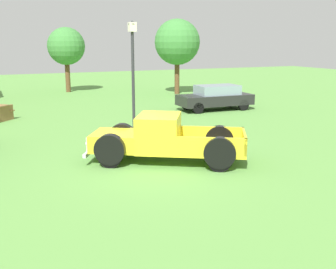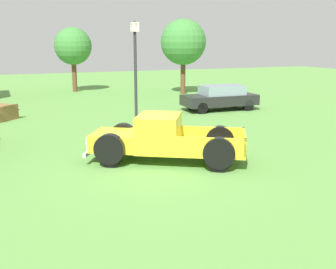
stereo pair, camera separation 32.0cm
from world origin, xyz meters
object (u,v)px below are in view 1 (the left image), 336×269
sedan_distant_a (216,97)px  oak_tree_west (177,42)px  oak_tree_east (66,47)px  pickup_truck_foreground (157,139)px  lamp_post_near (133,77)px

sedan_distant_a → oak_tree_west: (1.15, 7.53, 3.00)m
sedan_distant_a → oak_tree_east: oak_tree_east is taller
sedan_distant_a → pickup_truck_foreground: bearing=-130.7°
sedan_distant_a → lamp_post_near: (-6.35, -4.14, 1.68)m
lamp_post_near → pickup_truck_foreground: bearing=-98.8°
sedan_distant_a → oak_tree_east: (-6.00, 11.98, 2.69)m
pickup_truck_foreground → sedan_distant_a: size_ratio=1.22×
pickup_truck_foreground → oak_tree_west: size_ratio=0.96×
oak_tree_west → pickup_truck_foreground: bearing=-117.5°
lamp_post_near → oak_tree_west: 13.93m
pickup_truck_foreground → oak_tree_west: oak_tree_west is taller
lamp_post_near → oak_tree_east: oak_tree_east is taller
oak_tree_east → oak_tree_west: oak_tree_west is taller
oak_tree_east → pickup_truck_foreground: bearing=-92.8°
oak_tree_east → oak_tree_west: 8.43m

